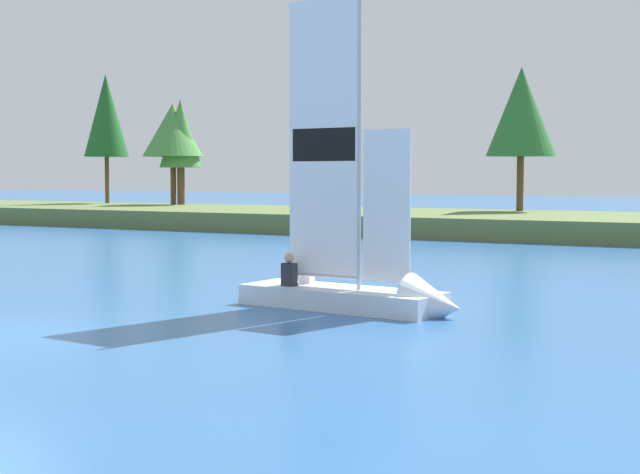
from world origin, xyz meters
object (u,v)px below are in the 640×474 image
object	(u,v)px
shoreline_tree_left	(106,116)
shoreline_tree_midright	(521,112)
shoreline_tree_midleft	(173,130)
sailboat	(372,285)
shoreline_tree_centre	(180,134)

from	to	relation	value
shoreline_tree_left	shoreline_tree_midright	xyz separation A→B (m)	(25.42, 0.08, -0.57)
shoreline_tree_midleft	sailboat	world-z (taller)	shoreline_tree_midleft
shoreline_tree_centre	sailboat	world-z (taller)	shoreline_tree_centre
shoreline_tree_centre	shoreline_tree_midright	bearing A→B (deg)	0.16
shoreline_tree_midright	sailboat	size ratio (longest dim) A/B	1.01
shoreline_tree_centre	shoreline_tree_midright	world-z (taller)	shoreline_tree_midright
shoreline_tree_left	shoreline_tree_centre	xyz separation A→B (m)	(5.50, 0.03, -1.22)
sailboat	shoreline_tree_centre	bearing A→B (deg)	138.59
shoreline_tree_midright	shoreline_tree_left	bearing A→B (deg)	-179.81
shoreline_tree_centre	sailboat	bearing A→B (deg)	-47.66
sailboat	shoreline_tree_left	bearing A→B (deg)	144.37
shoreline_tree_midleft	shoreline_tree_centre	world-z (taller)	shoreline_tree_centre
shoreline_tree_midleft	shoreline_tree_centre	xyz separation A→B (m)	(0.47, 0.10, -0.22)
sailboat	shoreline_tree_midright	bearing A→B (deg)	106.22
shoreline_tree_centre	shoreline_tree_midright	size ratio (longest dim) A/B	0.89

